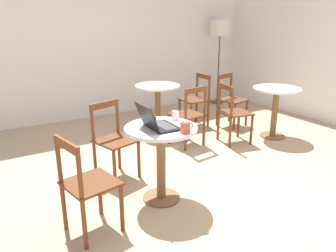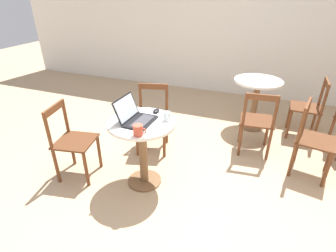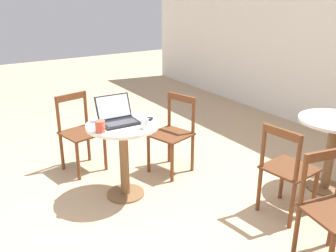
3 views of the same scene
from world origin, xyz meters
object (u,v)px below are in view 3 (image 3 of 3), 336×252
at_px(chair_mid_left, 332,211).
at_px(laptop, 118,117).
at_px(chair_near_left, 80,133).
at_px(chair_far_front, 287,171).
at_px(cafe_table_near, 123,143).
at_px(cafe_table_far, 333,138).
at_px(chair_near_back, 173,134).
at_px(mouse, 149,119).
at_px(mug, 100,127).
at_px(drinking_glass, 145,124).

relative_size(chair_mid_left, laptop, 2.43).
xyz_separation_m(chair_near_left, chair_far_front, (1.80, 1.17, 0.00)).
relative_size(cafe_table_near, chair_mid_left, 0.88).
relative_size(cafe_table_far, chair_far_front, 0.88).
xyz_separation_m(cafe_table_far, laptop, (-1.00, -1.76, 0.24)).
relative_size(chair_near_back, mouse, 8.30).
bearing_deg(chair_far_front, cafe_table_near, -135.24).
bearing_deg(laptop, mouse, 69.70).
bearing_deg(mug, chair_near_left, 173.11).
distance_m(chair_far_front, mouse, 1.30).
distance_m(chair_near_left, chair_mid_left, 2.57).
xyz_separation_m(laptop, mouse, (0.10, 0.26, -0.03)).
relative_size(cafe_table_near, mouse, 7.33).
xyz_separation_m(chair_mid_left, mouse, (-1.57, -0.57, 0.33)).
xyz_separation_m(chair_far_front, drinking_glass, (-0.81, -0.92, 0.35)).
relative_size(chair_near_left, mug, 6.60).
relative_size(cafe_table_far, mouse, 7.33).
height_order(chair_mid_left, mouse, chair_mid_left).
bearing_deg(drinking_glass, chair_near_back, 126.25).
xyz_separation_m(chair_near_back, mouse, (0.25, -0.43, 0.33)).
relative_size(mouse, drinking_glass, 1.12).
xyz_separation_m(chair_near_back, laptop, (0.15, -0.70, 0.36)).
bearing_deg(drinking_glass, chair_far_front, 48.55).
relative_size(chair_near_left, chair_far_front, 1.00).
relative_size(cafe_table_far, chair_near_back, 0.88).
xyz_separation_m(chair_mid_left, drinking_glass, (-1.40, -0.70, 0.35)).
bearing_deg(chair_near_back, chair_near_left, -124.70).
height_order(chair_mid_left, drinking_glass, chair_mid_left).
xyz_separation_m(cafe_table_near, chair_far_front, (1.03, 1.03, -0.12)).
xyz_separation_m(cafe_table_near, chair_mid_left, (1.62, 0.81, -0.12)).
height_order(cafe_table_far, chair_near_back, chair_near_back).
relative_size(chair_near_back, chair_far_front, 1.00).
bearing_deg(mug, chair_mid_left, 34.74).
relative_size(cafe_table_near, laptop, 2.15).
relative_size(mouse, mug, 0.80).
height_order(chair_far_front, mouse, chair_far_front).
xyz_separation_m(cafe_table_near, mug, (0.10, -0.25, 0.24)).
bearing_deg(laptop, chair_mid_left, 26.39).
distance_m(chair_near_back, chair_far_front, 1.28).
height_order(chair_far_front, laptop, laptop).
height_order(chair_near_back, chair_far_front, same).
bearing_deg(cafe_table_near, chair_near_left, -169.01).
height_order(cafe_table_near, mug, mug).
bearing_deg(chair_near_left, mug, -6.89).
bearing_deg(mug, laptop, 121.45).
bearing_deg(mouse, chair_mid_left, 19.79).
bearing_deg(mouse, mug, -84.85).
height_order(cafe_table_far, chair_mid_left, chair_mid_left).
bearing_deg(chair_far_front, chair_mid_left, -20.44).
distance_m(chair_near_back, mouse, 0.59).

